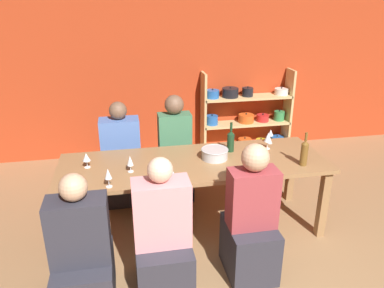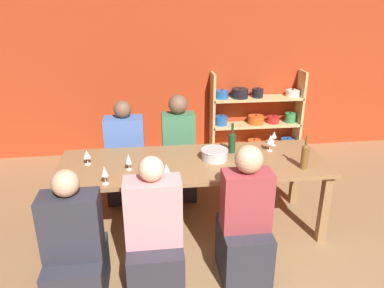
{
  "view_description": "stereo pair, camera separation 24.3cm",
  "coord_description": "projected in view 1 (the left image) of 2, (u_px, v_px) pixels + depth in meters",
  "views": [
    {
      "loc": [
        -0.85,
        -1.68,
        2.32
      ],
      "look_at": [
        -0.19,
        1.75,
        0.92
      ],
      "focal_mm": 35.0,
      "sensor_mm": 36.0,
      "label": 1
    },
    {
      "loc": [
        -0.61,
        -1.72,
        2.32
      ],
      "look_at": [
        -0.19,
        1.75,
        0.92
      ],
      "focal_mm": 35.0,
      "sensor_mm": 36.0,
      "label": 2
    }
  ],
  "objects": [
    {
      "name": "person_near_a",
      "position": [
        83.0,
        259.0,
        2.91
      ],
      "size": [
        0.45,
        0.56,
        1.14
      ],
      "color": "#2D2D38",
      "rests_on": "ground_plane"
    },
    {
      "name": "wine_glass_red_b",
      "position": [
        268.0,
        138.0,
        3.99
      ],
      "size": [
        0.08,
        0.08,
        0.18
      ],
      "color": "white",
      "rests_on": "dining_table"
    },
    {
      "name": "wine_glass_white_b",
      "position": [
        170.0,
        170.0,
        3.3
      ],
      "size": [
        0.07,
        0.07,
        0.16
      ],
      "color": "white",
      "rests_on": "dining_table"
    },
    {
      "name": "mixing_bowl",
      "position": [
        215.0,
        153.0,
        3.77
      ],
      "size": [
        0.28,
        0.28,
        0.11
      ],
      "color": "#B7BABC",
      "rests_on": "dining_table"
    },
    {
      "name": "dining_table",
      "position": [
        194.0,
        169.0,
        3.75
      ],
      "size": [
        2.66,
        0.91,
        0.77
      ],
      "color": "olive",
      "rests_on": "ground_plane"
    },
    {
      "name": "shelf_unit",
      "position": [
        247.0,
        118.0,
        5.84
      ],
      "size": [
        1.41,
        0.3,
        1.26
      ],
      "color": "tan",
      "rests_on": "ground_plane"
    },
    {
      "name": "person_far_a",
      "position": [
        122.0,
        165.0,
        4.45
      ],
      "size": [
        0.45,
        0.56,
        1.21
      ],
      "rotation": [
        0.0,
        0.0,
        3.14
      ],
      "color": "#2D2D38",
      "rests_on": "ground_plane"
    },
    {
      "name": "wine_glass_white_a",
      "position": [
        271.0,
        133.0,
        4.14
      ],
      "size": [
        0.06,
        0.06,
        0.16
      ],
      "color": "white",
      "rests_on": "dining_table"
    },
    {
      "name": "wine_bottle_dark",
      "position": [
        231.0,
        141.0,
        3.93
      ],
      "size": [
        0.08,
        0.08,
        0.32
      ],
      "color": "#19381E",
      "rests_on": "dining_table"
    },
    {
      "name": "wall_back_red",
      "position": [
        178.0,
        65.0,
        5.53
      ],
      "size": [
        8.8,
        0.06,
        2.7
      ],
      "color": "#B23819",
      "rests_on": "ground_plane"
    },
    {
      "name": "wine_glass_red_c",
      "position": [
        86.0,
        157.0,
        3.56
      ],
      "size": [
        0.07,
        0.07,
        0.15
      ],
      "color": "white",
      "rests_on": "dining_table"
    },
    {
      "name": "person_near_b",
      "position": [
        250.0,
        228.0,
        3.21
      ],
      "size": [
        0.4,
        0.51,
        1.23
      ],
      "color": "#2D2D38",
      "rests_on": "ground_plane"
    },
    {
      "name": "person_near_c",
      "position": [
        163.0,
        245.0,
        3.04
      ],
      "size": [
        0.45,
        0.56,
        1.2
      ],
      "color": "#2D2D38",
      "rests_on": "ground_plane"
    },
    {
      "name": "wine_glass_red_a",
      "position": [
        130.0,
        161.0,
        3.47
      ],
      "size": [
        0.06,
        0.06,
        0.16
      ],
      "color": "white",
      "rests_on": "dining_table"
    },
    {
      "name": "wine_glass_white_c",
      "position": [
        108.0,
        174.0,
        3.19
      ],
      "size": [
        0.06,
        0.06,
        0.17
      ],
      "color": "white",
      "rests_on": "dining_table"
    },
    {
      "name": "person_far_b",
      "position": [
        175.0,
        160.0,
        4.49
      ],
      "size": [
        0.38,
        0.48,
        1.27
      ],
      "rotation": [
        0.0,
        0.0,
        3.14
      ],
      "color": "#2D2D38",
      "rests_on": "ground_plane"
    },
    {
      "name": "wine_bottle_green",
      "position": [
        304.0,
        152.0,
        3.6
      ],
      "size": [
        0.07,
        0.07,
        0.34
      ],
      "color": "brown",
      "rests_on": "dining_table"
    }
  ]
}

